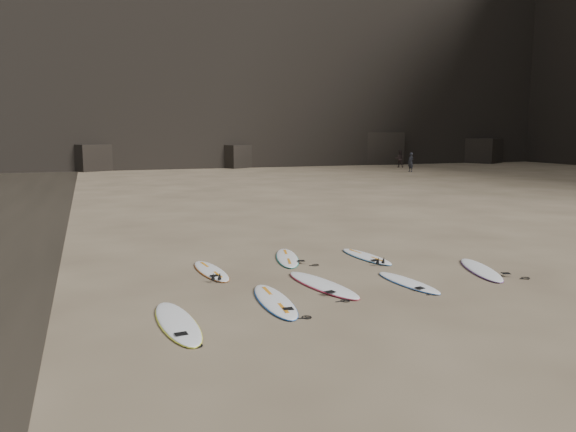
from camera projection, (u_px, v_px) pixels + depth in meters
name	position (u px, v px, depth m)	size (l,w,h in m)	color
ground	(366.00, 286.00, 13.44)	(240.00, 240.00, 0.00)	#897559
surfboard_0	(177.00, 322.00, 10.72)	(0.66, 2.74, 0.10)	white
surfboard_1	(275.00, 301.00, 12.10)	(0.64, 2.65, 0.10)	white
surfboard_2	(322.00, 284.00, 13.38)	(0.67, 2.79, 0.10)	white
surfboard_3	(408.00, 282.00, 13.60)	(0.54, 2.25, 0.08)	white
surfboard_4	(481.00, 269.00, 14.84)	(0.62, 2.57, 0.09)	white
surfboard_5	(211.00, 271.00, 14.73)	(0.58, 2.42, 0.09)	white
surfboard_6	(287.00, 258.00, 16.25)	(0.60, 2.48, 0.09)	white
surfboard_7	(366.00, 256.00, 16.43)	(0.58, 2.40, 0.09)	white
person_a	(411.00, 162.00, 51.46)	(0.64, 0.42, 1.77)	#212227
person_b	(400.00, 159.00, 57.98)	(0.85, 0.66, 1.75)	black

